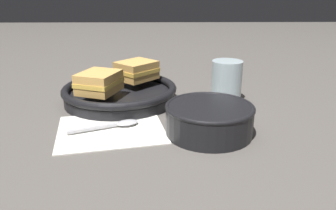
# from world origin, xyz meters

# --- Properties ---
(ground_plane) EXTENTS (4.00, 4.00, 0.00)m
(ground_plane) POSITION_xyz_m (0.00, 0.00, 0.00)
(ground_plane) COLOR #56514C
(napkin) EXTENTS (0.24, 0.21, 0.00)m
(napkin) POSITION_xyz_m (-0.09, -0.04, 0.00)
(napkin) COLOR white
(napkin) RESTS_ON ground_plane
(soup_bowl) EXTENTS (0.17, 0.17, 0.06)m
(soup_bowl) POSITION_xyz_m (0.10, -0.06, 0.03)
(soup_bowl) COLOR black
(soup_bowl) RESTS_ON ground_plane
(spoon) EXTENTS (0.14, 0.07, 0.01)m
(spoon) POSITION_xyz_m (-0.08, -0.03, 0.01)
(spoon) COLOR #B7B7BC
(spoon) RESTS_ON napkin
(skillet) EXTENTS (0.28, 0.28, 0.04)m
(skillet) POSITION_xyz_m (-0.09, 0.13, 0.02)
(skillet) COLOR black
(skillet) RESTS_ON ground_plane
(sandwich_near_left) EXTENTS (0.11, 0.11, 0.05)m
(sandwich_near_left) POSITION_xyz_m (-0.13, 0.07, 0.06)
(sandwich_near_left) COLOR tan
(sandwich_near_left) RESTS_ON skillet
(sandwich_near_right) EXTENTS (0.12, 0.12, 0.05)m
(sandwich_near_right) POSITION_xyz_m (-0.05, 0.18, 0.06)
(sandwich_near_right) COLOR tan
(sandwich_near_right) RESTS_ON skillet
(drinking_glass) EXTENTS (0.07, 0.07, 0.10)m
(drinking_glass) POSITION_xyz_m (0.17, 0.13, 0.05)
(drinking_glass) COLOR silver
(drinking_glass) RESTS_ON ground_plane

